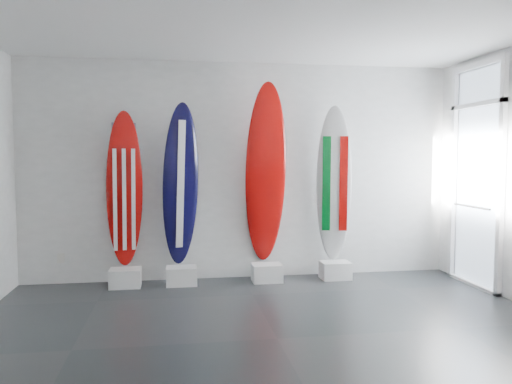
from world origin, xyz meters
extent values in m
plane|color=black|center=(0.00, 0.00, 0.00)|extent=(6.00, 6.00, 0.00)
plane|color=white|center=(0.00, 0.00, 3.00)|extent=(6.00, 6.00, 0.00)
plane|color=silver|center=(0.00, 2.50, 1.50)|extent=(6.00, 0.00, 6.00)
plane|color=silver|center=(0.00, -2.50, 1.50)|extent=(6.00, 0.00, 6.00)
cube|color=white|center=(-1.59, 2.18, 0.12)|extent=(0.40, 0.30, 0.24)
ellipsoid|color=#8D0705|center=(-1.59, 2.28, 1.27)|extent=(0.51, 0.38, 2.06)
cube|color=white|center=(-0.86, 2.18, 0.12)|extent=(0.40, 0.30, 0.24)
ellipsoid|color=black|center=(-0.86, 2.28, 1.32)|extent=(0.56, 0.45, 2.18)
cube|color=white|center=(0.30, 2.18, 0.12)|extent=(0.40, 0.30, 0.24)
ellipsoid|color=#8D0705|center=(0.30, 2.28, 1.47)|extent=(0.57, 0.45, 2.46)
cube|color=white|center=(1.27, 2.18, 0.12)|extent=(0.40, 0.30, 0.24)
ellipsoid|color=silver|center=(1.27, 2.28, 1.32)|extent=(0.53, 0.32, 2.17)
cube|color=silver|center=(-2.45, 2.48, 0.35)|extent=(0.09, 0.02, 0.13)
camera|label=1|loc=(-0.93, -4.60, 1.71)|focal=35.91mm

